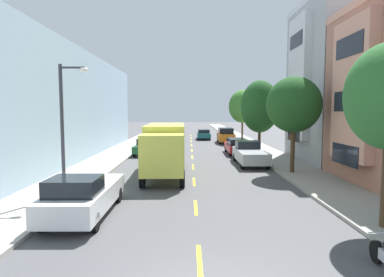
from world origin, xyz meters
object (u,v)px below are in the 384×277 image
street_tree_third (260,107)px  delivery_box_truck (165,146)px  parked_hatchback_forest (146,147)px  moving_teal_sedan (204,134)px  street_tree_second (294,105)px  parked_wagon_red (237,146)px  street_lamp (66,120)px  parked_suv_orange (226,135)px  street_tree_farthest (243,106)px  parked_pickup_white (84,195)px  parked_wagon_navy (165,131)px  parked_sedan_black (157,137)px  parked_pickup_silver (250,154)px

street_tree_third → delivery_box_truck: bearing=-128.9°
parked_hatchback_forest → moving_teal_sedan: 17.43m
street_tree_second → parked_wagon_red: (-2.19, 9.74, -3.68)m
street_tree_third → moving_teal_sedan: street_tree_third is taller
street_lamp → parked_suv_orange: (10.30, 26.21, -2.71)m
street_tree_second → delivery_box_truck: 8.62m
street_tree_farthest → parked_hatchback_forest: size_ratio=1.62×
street_tree_third → parked_wagon_red: (-2.19, -0.19, -3.69)m
parked_pickup_white → moving_teal_sedan: size_ratio=1.18×
parked_pickup_white → parked_wagon_red: parked_pickup_white is taller
street_tree_third → street_tree_farthest: 9.93m
delivery_box_truck → street_tree_farthest: bearing=67.8°
parked_wagon_navy → moving_teal_sedan: bearing=-45.2°
street_tree_second → street_lamp: (-12.33, -5.82, -0.79)m
parked_sedan_black → parked_wagon_red: 14.22m
street_tree_third → parked_pickup_white: (-10.78, -18.26, -3.67)m
street_tree_third → parked_pickup_silver: street_tree_third is taller
parked_wagon_red → street_tree_second: bearing=-77.4°
street_tree_farthest → parked_sedan_black: street_tree_farthest is taller
parked_pickup_white → parked_wagon_navy: parked_pickup_white is taller
street_lamp → parked_sedan_black: street_lamp is taller
street_tree_farthest → street_lamp: size_ratio=1.08×
parked_suv_orange → parked_wagon_navy: size_ratio=1.02×
street_lamp → parked_hatchback_forest: size_ratio=1.50×
parked_hatchback_forest → parked_sedan_black: bearing=90.5°
street_tree_third → parked_pickup_white: bearing=-120.6°
parked_wagon_red → parked_wagon_navy: (-8.43, 21.93, 0.00)m
parked_suv_orange → parked_wagon_red: parked_suv_orange is taller
parked_sedan_black → street_lamp: bearing=-93.2°
street_tree_farthest → parked_pickup_silver: size_ratio=1.23×
parked_wagon_red → moving_teal_sedan: 16.05m
parked_hatchback_forest → parked_suv_orange: bearing=51.8°
parked_sedan_black → moving_teal_sedan: (6.25, 4.59, 0.00)m
street_tree_second → street_tree_third: 9.93m
moving_teal_sedan → street_lamp: bearing=-103.8°
parked_suv_orange → moving_teal_sedan: parked_suv_orange is taller
parked_pickup_silver → moving_teal_sedan: parked_pickup_silver is taller
parked_pickup_white → parked_suv_orange: size_ratio=1.10×
street_tree_second → parked_wagon_red: 10.64m
parked_pickup_white → street_tree_second: bearing=37.7°
parked_wagon_red → street_tree_farthest: bearing=77.8°
street_tree_third → street_tree_second: bearing=-90.0°
parked_suv_orange → delivery_box_truck: bearing=-106.7°
street_lamp → delivery_box_truck: (4.13, 5.58, -1.84)m
parked_wagon_red → parked_wagon_navy: bearing=111.0°
street_tree_third → parked_pickup_silver: (-2.03, -6.04, -3.67)m
parked_suv_orange → moving_teal_sedan: size_ratio=1.07×
delivery_box_truck → parked_pickup_silver: (6.17, 4.13, -1.02)m
parked_pickup_white → parked_pickup_silver: 15.02m
street_tree_second → street_tree_farthest: street_tree_farthest is taller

